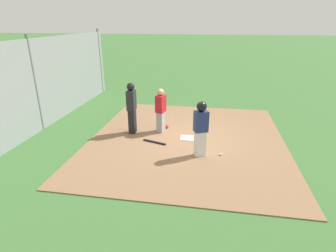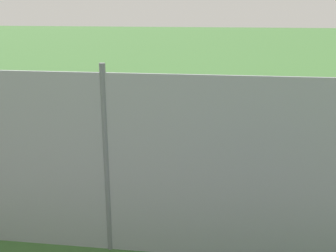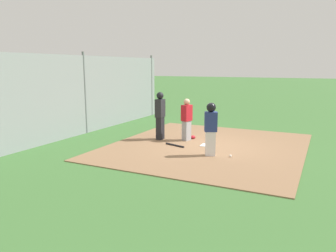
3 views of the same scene
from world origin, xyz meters
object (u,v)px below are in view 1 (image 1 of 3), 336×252
home_plate (187,138)px  baseball_bat (155,142)px  catcher_mask (166,126)px  baseball (221,154)px  umpire (132,107)px  catcher (161,110)px  runner (201,125)px  parked_car_dark (18,78)px

home_plate → baseball_bat: (0.55, -1.00, 0.02)m
catcher_mask → baseball: catcher_mask is taller
umpire → baseball: 3.44m
catcher → catcher_mask: 0.84m
runner → catcher: bearing=18.4°
runner → catcher_mask: (-1.99, -1.37, -0.89)m
runner → parked_car_dark: runner is taller
baseball_bat → catcher_mask: size_ratio=3.42×
catcher → baseball: bearing=-21.3°
catcher → umpire: size_ratio=0.87×
catcher → runner: 2.20m
catcher → catcher_mask: (-0.37, 0.11, -0.75)m
baseball_bat → catcher: bearing=106.1°
umpire → baseball_bat: umpire is taller
catcher → parked_car_dark: bearing=165.9°
home_plate → parked_car_dark: parked_car_dark is taller
catcher → runner: (1.62, 1.48, 0.14)m
home_plate → baseball_bat: bearing=-61.4°
parked_car_dark → catcher_mask: bearing=-111.6°
baseball_bat → umpire: bearing=159.8°
catcher → umpire: (0.28, -0.97, 0.14)m
parked_car_dark → baseball: bearing=-114.9°
catcher_mask → parked_car_dark: size_ratio=0.06×
catcher_mask → parked_car_dark: parked_car_dark is taller
catcher_mask → baseball_bat: bearing=-5.3°
catcher → baseball_bat: catcher is taller
home_plate → catcher: catcher is taller
catcher → runner: bearing=-32.7°
home_plate → umpire: bearing=-95.2°
home_plate → baseball: 1.56m
baseball_bat → baseball: 2.19m
runner → baseball: 1.11m
baseball → catcher_mask: bearing=-133.6°
home_plate → catcher_mask: bearing=-133.2°
parked_car_dark → baseball_bat: bearing=-118.0°
baseball_bat → parked_car_dark: 11.41m
baseball_bat → baseball: baseball is taller
baseball_bat → parked_car_dark: parked_car_dark is taller
catcher → catcher_mask: size_ratio=6.53×
home_plate → baseball: (1.08, 1.12, 0.03)m
umpire → baseball_bat: bearing=-38.0°
baseball → parked_car_dark: size_ratio=0.02×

